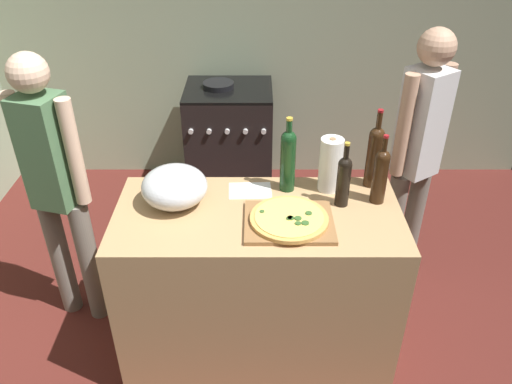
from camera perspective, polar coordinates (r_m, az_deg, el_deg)
The scene contains 15 objects.
ground_plane at distance 3.43m, azimuth -0.92°, elevation -9.10°, with size 4.65×3.33×0.02m, color #511E19.
kitchen_wall_rear at distance 4.09m, azimuth -0.90°, elevation 18.87°, with size 4.65×0.10×2.60m, color #99A889.
counter at distance 2.65m, azimuth 0.01°, elevation -10.54°, with size 1.35×0.64×0.92m, color tan.
cutting_board at distance 2.29m, azimuth 3.52°, elevation -3.38°, with size 0.40×0.32×0.02m, color olive.
pizza at distance 2.27m, azimuth 3.55°, elevation -2.96°, with size 0.35×0.35×0.03m.
mixing_bowl at distance 2.40m, azimuth -9.37°, elevation 0.56°, with size 0.31×0.31×0.19m.
paper_towel_roll at distance 2.49m, azimuth 8.15°, elevation 3.09°, with size 0.11×0.11×0.28m.
wine_bottle_amber at distance 2.55m, azimuth 12.96°, elevation 4.22°, with size 0.08×0.08×0.41m.
wine_bottle_clear at distance 2.45m, azimuth 3.39°, elevation 3.86°, with size 0.07×0.07×0.39m.
wine_bottle_green at distance 2.43m, azimuth 13.60°, elevation 2.03°, with size 0.07×0.07×0.35m.
wine_bottle_dark at distance 2.38m, azimuth 9.61°, elevation 1.49°, with size 0.07×0.07×0.33m.
recipe_sheet at distance 2.51m, azimuth -0.89°, elevation 0.16°, with size 0.21×0.15×0.00m, color white.
stove at distance 4.02m, azimuth -3.19°, elevation 5.61°, with size 0.65×0.58×0.94m.
person_in_stripes at distance 2.81m, azimuth -21.84°, elevation 0.94°, with size 0.37×0.25×1.59m.
person_in_red at distance 3.00m, azimuth 17.35°, elevation 4.28°, with size 0.32×0.28×1.62m.
Camera 1 is at (0.04, -1.20, 2.28)m, focal length 35.58 mm.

